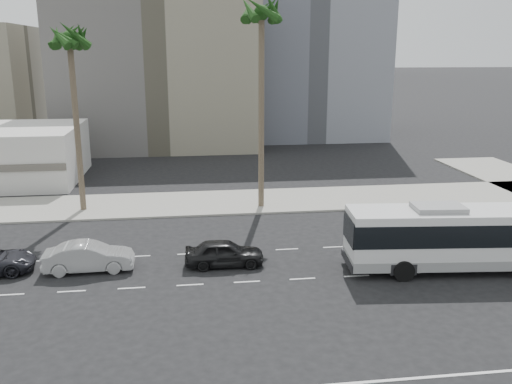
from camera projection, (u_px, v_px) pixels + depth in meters
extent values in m
plane|color=black|center=(356.00, 276.00, 29.51)|extent=(700.00, 700.00, 0.00)
cube|color=gray|center=(298.00, 199.00, 44.36)|extent=(120.00, 7.00, 0.15)
cube|color=#65615A|center=(159.00, 74.00, 68.87)|extent=(24.00, 18.00, 18.00)
cube|color=slate|center=(302.00, 42.00, 77.10)|extent=(20.00, 20.00, 26.00)
cube|color=beige|center=(196.00, 29.00, 263.45)|extent=(42.00, 42.00, 44.00)
cube|color=slate|center=(335.00, 14.00, 280.10)|extent=(22.00, 22.00, 60.00)
cube|color=silver|center=(466.00, 235.00, 29.93)|extent=(13.23, 4.05, 2.92)
cube|color=black|center=(467.00, 228.00, 29.83)|extent=(13.30, 4.11, 1.24)
cube|color=gray|center=(464.00, 257.00, 30.25)|extent=(13.26, 4.09, 0.56)
cube|color=gray|center=(440.00, 209.00, 29.31)|extent=(2.85, 2.04, 0.34)
cylinder|color=black|center=(409.00, 274.00, 28.44)|extent=(1.12, 0.34, 1.12)
cylinder|color=black|center=(389.00, 254.00, 31.19)|extent=(1.12, 0.34, 1.12)
imported|color=black|center=(224.00, 253.00, 30.78)|extent=(1.90, 4.51, 1.52)
imported|color=#9D9D9E|center=(89.00, 257.00, 30.06)|extent=(1.82, 4.92, 1.61)
cylinder|color=brown|center=(261.00, 116.00, 40.55)|extent=(0.39, 0.39, 14.28)
cylinder|color=brown|center=(77.00, 130.00, 39.84)|extent=(0.39, 0.39, 12.48)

